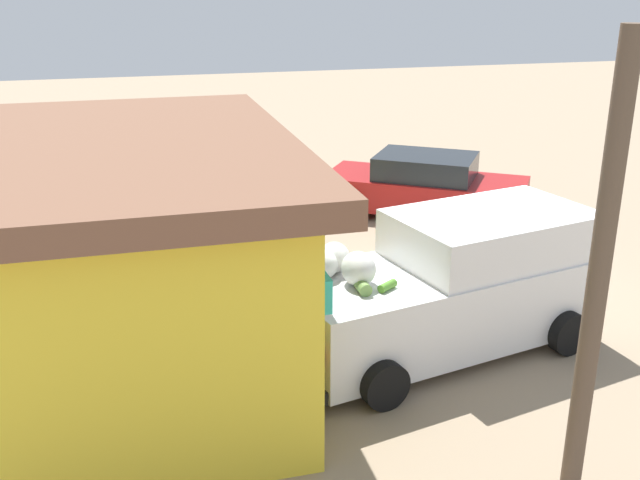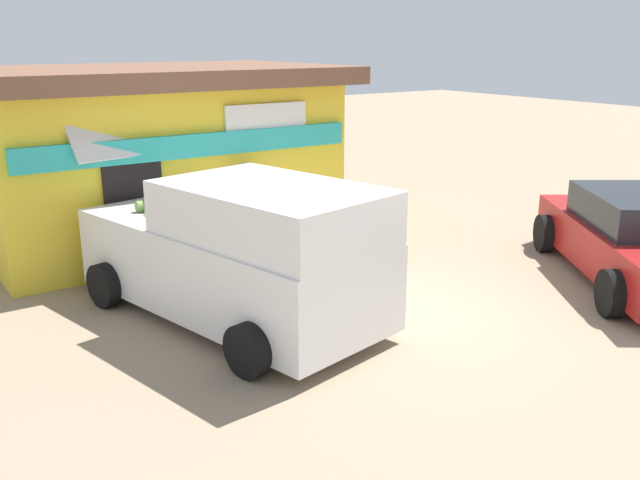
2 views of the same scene
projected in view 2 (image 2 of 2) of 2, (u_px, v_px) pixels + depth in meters
The scene contains 8 objects.
ground_plane at pixel (370, 318), 9.14m from camera, with size 60.00×60.00×0.00m, color gray.
storefront_bar at pixel (154, 153), 12.34m from camera, with size 6.42×4.22×3.07m.
delivery_van at pixel (237, 250), 8.87m from camera, with size 2.88×5.30×2.84m.
parked_sedan at pixel (639, 240), 10.41m from camera, with size 3.86×4.50×1.34m.
vendor_standing at pixel (249, 206), 11.30m from camera, with size 0.56×0.39×1.60m.
customer_bending at pixel (180, 216), 10.87m from camera, with size 0.73×0.66×1.41m.
unloaded_banana_pile at pixel (102, 251), 11.39m from camera, with size 0.80×0.81×0.41m.
paint_bucket at pixel (386, 247), 11.72m from camera, with size 0.30×0.30×0.31m, color #BF3F33.
Camera 2 is at (-5.31, -6.65, 3.54)m, focal length 38.97 mm.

